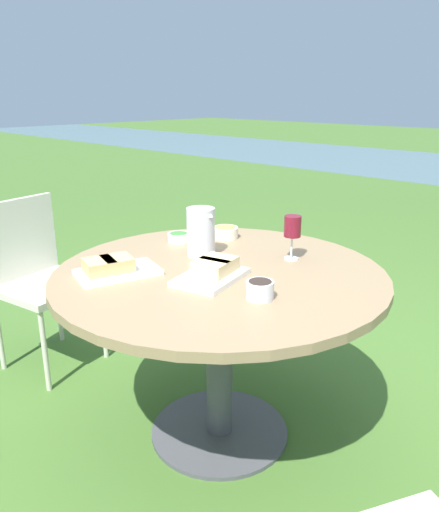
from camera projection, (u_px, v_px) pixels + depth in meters
The scene contains 11 objects.
ground_plane at pixel (219, 432), 2.18m from camera, with size 40.00×40.00×0.00m, color #446B2B.
dining_table at pixel (219, 299), 1.98m from camera, with size 1.30×1.30×0.75m.
chair_near_left at pixel (36, 270), 2.62m from camera, with size 0.49×0.51×0.89m.
water_pitcher at pixel (201, 232), 2.10m from camera, with size 0.13×0.12×0.21m.
wine_glass at pixel (292, 228), 2.04m from camera, with size 0.07×0.07×0.19m.
platter_bread_main at pixel (213, 271), 1.86m from camera, with size 0.25×0.32×0.07m.
platter_charcuterie at pixel (113, 268), 1.88m from camera, with size 0.26×0.34×0.07m.
bowl_fries at pixel (225, 232), 2.37m from camera, with size 0.12×0.12×0.05m.
bowl_salad at pixel (179, 237), 2.31m from camera, with size 0.10×0.10×0.04m.
bowl_olives at pixel (260, 289), 1.67m from camera, with size 0.09×0.09×0.06m.
cup_water_near at pixel (199, 233), 2.27m from camera, with size 0.07×0.07×0.11m.
Camera 1 is at (1.27, -1.32, 1.41)m, focal length 35.00 mm.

